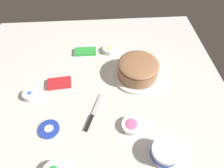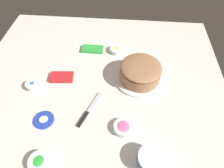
{
  "view_description": "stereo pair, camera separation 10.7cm",
  "coord_description": "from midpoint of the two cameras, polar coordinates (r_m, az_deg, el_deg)",
  "views": [
    {
      "loc": [
        0.04,
        -0.65,
        0.9
      ],
      "look_at": [
        0.09,
        0.05,
        0.04
      ],
      "focal_mm": 30.66,
      "sensor_mm": 36.0,
      "label": 1
    },
    {
      "loc": [
        0.15,
        -0.65,
        0.9
      ],
      "look_at": [
        0.09,
        0.05,
        0.04
      ],
      "focal_mm": 30.66,
      "sensor_mm": 36.0,
      "label": 2
    }
  ],
  "objects": [
    {
      "name": "ground_plane",
      "position": [
        1.11,
        -7.11,
        -3.35
      ],
      "size": [
        1.54,
        1.54,
        0.0
      ],
      "primitive_type": "plane",
      "color": "silver"
    },
    {
      "name": "spreading_knife",
      "position": [
        1.04,
        -8.85,
        -9.3
      ],
      "size": [
        0.1,
        0.23,
        0.01
      ],
      "color": "silver",
      "rests_on": "ground_plane"
    },
    {
      "name": "sprinkle_bowl_yellow",
      "position": [
        1.34,
        -3.2,
        10.09
      ],
      "size": [
        0.09,
        0.09,
        0.03
      ],
      "color": "white",
      "rests_on": "ground_plane"
    },
    {
      "name": "sprinkle_bowl_pink",
      "position": [
        0.98,
        2.57,
        -12.39
      ],
      "size": [
        0.1,
        0.1,
        0.04
      ],
      "color": "white",
      "rests_on": "ground_plane"
    },
    {
      "name": "sprinkle_bowl_blue",
      "position": [
        1.2,
        -25.62,
        -3.02
      ],
      "size": [
        0.08,
        0.08,
        0.04
      ],
      "color": "white",
      "rests_on": "ground_plane"
    },
    {
      "name": "frosting_tub",
      "position": [
        0.93,
        12.03,
        -19.57
      ],
      "size": [
        0.13,
        0.13,
        0.07
      ],
      "color": "white",
      "rests_on": "ground_plane"
    },
    {
      "name": "frosted_cake",
      "position": [
        1.16,
        5.09,
        4.17
      ],
      "size": [
        0.3,
        0.3,
        0.12
      ],
      "color": "white",
      "rests_on": "ground_plane"
    },
    {
      "name": "frosting_tub_lid",
      "position": [
        1.05,
        -21.16,
        -12.61
      ],
      "size": [
        0.11,
        0.11,
        0.02
      ],
      "color": "#233DAD",
      "rests_on": "ground_plane"
    },
    {
      "name": "candy_box_upper",
      "position": [
        1.36,
        -10.23,
        9.4
      ],
      "size": [
        0.15,
        0.07,
        0.02
      ],
      "primitive_type": "cube",
      "rotation": [
        0.0,
        0.0,
        -0.0
      ],
      "color": "green",
      "rests_on": "ground_plane"
    },
    {
      "name": "candy_box_lower",
      "position": [
        1.2,
        -17.95,
        0.08
      ],
      "size": [
        0.14,
        0.09,
        0.03
      ],
      "primitive_type": "cube",
      "rotation": [
        0.0,
        0.0,
        0.09
      ],
      "color": "red",
      "rests_on": "ground_plane"
    }
  ]
}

